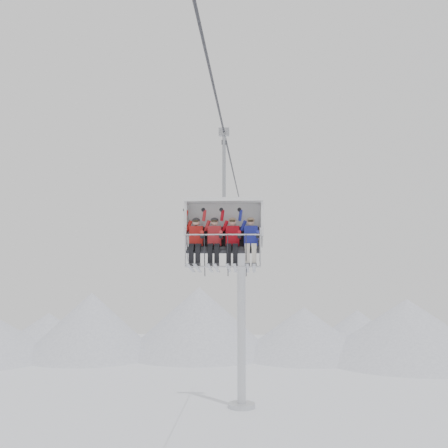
{
  "coord_description": "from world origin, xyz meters",
  "views": [
    {
      "loc": [
        0.84,
        -15.83,
        9.54
      ],
      "look_at": [
        0.0,
        0.0,
        10.65
      ],
      "focal_mm": 45.0,
      "sensor_mm": 36.0,
      "label": 1
    }
  ],
  "objects_px": {
    "lift_tower_right": "(241,320)",
    "skier_center_left": "(214,240)",
    "skier_center_right": "(232,240)",
    "skier_far_left": "(196,240)",
    "skier_far_right": "(251,240)",
    "chairlift_carrier": "(224,225)"
  },
  "relations": [
    {
      "from": "chairlift_carrier",
      "to": "skier_far_left",
      "type": "distance_m",
      "value": 0.96
    },
    {
      "from": "chairlift_carrier",
      "to": "skier_center_right",
      "type": "bearing_deg",
      "value": -51.18
    },
    {
      "from": "chairlift_carrier",
      "to": "skier_far_right",
      "type": "xyz_separation_m",
      "value": [
        0.76,
        -0.3,
        -0.46
      ]
    },
    {
      "from": "lift_tower_right",
      "to": "skier_center_left",
      "type": "height_order",
      "value": "lift_tower_right"
    },
    {
      "from": "chairlift_carrier",
      "to": "skier_center_left",
      "type": "xyz_separation_m",
      "value": [
        -0.26,
        -0.3,
        -0.46
      ]
    },
    {
      "from": "skier_center_left",
      "to": "chairlift_carrier",
      "type": "bearing_deg",
      "value": 49.18
    },
    {
      "from": "lift_tower_right",
      "to": "skier_far_right",
      "type": "distance_m",
      "value": 22.63
    },
    {
      "from": "skier_far_right",
      "to": "skier_center_left",
      "type": "bearing_deg",
      "value": 180.0
    },
    {
      "from": "skier_center_left",
      "to": "skier_far_right",
      "type": "height_order",
      "value": "same"
    },
    {
      "from": "chairlift_carrier",
      "to": "skier_center_left",
      "type": "relative_size",
      "value": 2.36
    },
    {
      "from": "lift_tower_right",
      "to": "skier_center_right",
      "type": "bearing_deg",
      "value": -89.37
    },
    {
      "from": "lift_tower_right",
      "to": "skier_far_left",
      "type": "distance_m",
      "value": 22.63
    },
    {
      "from": "lift_tower_right",
      "to": "skier_center_right",
      "type": "height_order",
      "value": "lift_tower_right"
    },
    {
      "from": "lift_tower_right",
      "to": "skier_center_left",
      "type": "xyz_separation_m",
      "value": [
        -0.26,
        -22.19,
        4.4
      ]
    },
    {
      "from": "skier_far_left",
      "to": "skier_far_right",
      "type": "relative_size",
      "value": 1.0
    },
    {
      "from": "lift_tower_right",
      "to": "skier_center_right",
      "type": "distance_m",
      "value": 22.62
    },
    {
      "from": "lift_tower_right",
      "to": "skier_center_right",
      "type": "xyz_separation_m",
      "value": [
        0.25,
        -22.19,
        4.4
      ]
    },
    {
      "from": "skier_center_left",
      "to": "skier_center_right",
      "type": "relative_size",
      "value": 1.0
    },
    {
      "from": "skier_center_right",
      "to": "skier_center_left",
      "type": "bearing_deg",
      "value": 180.0
    },
    {
      "from": "lift_tower_right",
      "to": "skier_far_right",
      "type": "relative_size",
      "value": 7.99
    },
    {
      "from": "skier_far_left",
      "to": "lift_tower_right",
      "type": "bearing_deg",
      "value": 87.98
    },
    {
      "from": "chairlift_carrier",
      "to": "lift_tower_right",
      "type": "bearing_deg",
      "value": 90.0
    }
  ]
}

